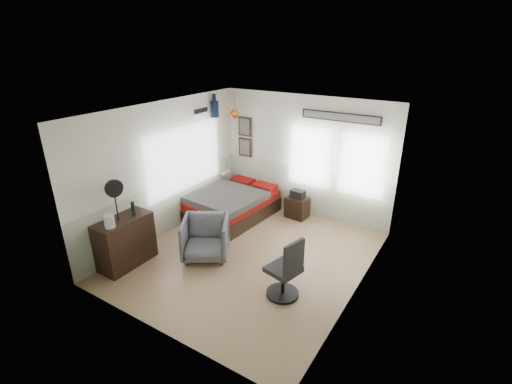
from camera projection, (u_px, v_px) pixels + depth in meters
ground_plane at (249, 257)px, 6.92m from camera, size 4.00×4.50×0.01m
room_shell at (251, 172)px, 6.48m from camera, size 4.02×4.52×2.71m
wall_decor at (255, 120)px, 8.18m from camera, size 3.55×1.32×1.44m
bed at (232, 205)px, 8.35m from camera, size 1.53×2.04×0.62m
dresser at (125, 242)px, 6.55m from camera, size 0.48×1.00×0.90m
armchair at (206, 238)px, 6.81m from camera, size 1.13×1.14×0.76m
nightstand at (297, 207)px, 8.38m from camera, size 0.50×0.42×0.47m
task_chair at (286, 274)px, 5.70m from camera, size 0.56×0.56×1.04m
kettle at (109, 221)px, 6.06m from camera, size 0.19×0.17×0.22m
bottle at (133, 209)px, 6.46m from camera, size 0.06×0.06×0.26m
stand_fan at (114, 189)px, 6.10m from camera, size 0.12×0.31×0.75m
black_bag at (298, 194)px, 8.25m from camera, size 0.32×0.22×0.18m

